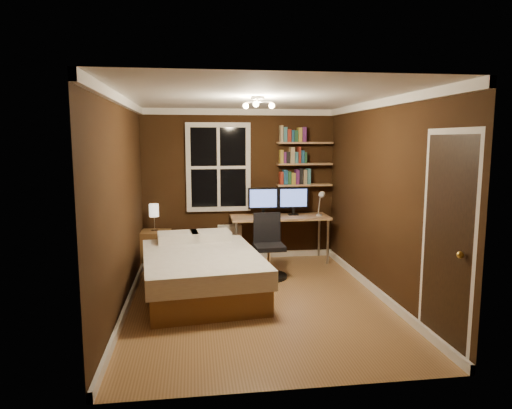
{
  "coord_description": "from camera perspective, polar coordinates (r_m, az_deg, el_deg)",
  "views": [
    {
      "loc": [
        -0.76,
        -5.47,
        2.0
      ],
      "look_at": [
        0.05,
        0.45,
        1.15
      ],
      "focal_mm": 32.0,
      "sensor_mm": 36.0,
      "label": 1
    }
  ],
  "objects": [
    {
      "name": "monitor_left",
      "position": [
        7.48,
        0.9,
        0.34
      ],
      "size": [
        0.5,
        0.12,
        0.46
      ],
      "primitive_type": null,
      "color": "black",
      "rests_on": "desk"
    },
    {
      "name": "wall_right",
      "position": [
        6.0,
        15.4,
        0.61
      ],
      "size": [
        0.04,
        4.2,
        2.5
      ],
      "primitive_type": "cube",
      "color": "black",
      "rests_on": "ground"
    },
    {
      "name": "door_knob",
      "position": [
        4.4,
        24.18,
        -5.77
      ],
      "size": [
        0.06,
        0.06,
        0.06
      ],
      "primitive_type": "sphere",
      "color": "gold",
      "rests_on": "door"
    },
    {
      "name": "office_chair",
      "position": [
        6.7,
        1.6,
        -6.18
      ],
      "size": [
        0.52,
        0.52,
        0.94
      ],
      "rotation": [
        0.0,
        0.0,
        0.03
      ],
      "color": "black",
      "rests_on": "ground"
    },
    {
      "name": "books_row_middle",
      "position": [
        7.67,
        6.08,
        6.03
      ],
      "size": [
        0.48,
        0.16,
        0.23
      ],
      "primitive_type": null,
      "color": "navy",
      "rests_on": "bookshelf_middle"
    },
    {
      "name": "bedside_lamp",
      "position": [
        7.37,
        -12.62,
        -1.61
      ],
      "size": [
        0.15,
        0.15,
        0.43
      ],
      "primitive_type": null,
      "color": "white",
      "rests_on": "nightstand"
    },
    {
      "name": "bookshelf_middle",
      "position": [
        7.68,
        6.07,
        5.06
      ],
      "size": [
        0.92,
        0.22,
        0.03
      ],
      "primitive_type": "cube",
      "color": "tan",
      "rests_on": "wall_back"
    },
    {
      "name": "bed",
      "position": [
        6.05,
        -6.83,
        -8.38
      ],
      "size": [
        1.67,
        2.17,
        0.68
      ],
      "rotation": [
        0.0,
        0.0,
        0.11
      ],
      "color": "brown",
      "rests_on": "ground"
    },
    {
      "name": "door",
      "position": [
        4.67,
        22.67,
        -4.61
      ],
      "size": [
        0.03,
        0.82,
        2.05
      ],
      "primitive_type": null,
      "color": "black",
      "rests_on": "ground"
    },
    {
      "name": "nightstand",
      "position": [
        7.47,
        -12.5,
        -5.39
      ],
      "size": [
        0.51,
        0.51,
        0.57
      ],
      "primitive_type": "cube",
      "rotation": [
        0.0,
        0.0,
        -0.13
      ],
      "color": "brown",
      "rests_on": "ground"
    },
    {
      "name": "window",
      "position": [
        7.55,
        -4.72,
        4.65
      ],
      "size": [
        1.06,
        0.06,
        1.46
      ],
      "primitive_type": "cube",
      "color": "white",
      "rests_on": "wall_back"
    },
    {
      "name": "monitor_right",
      "position": [
        7.57,
        4.7,
        0.41
      ],
      "size": [
        0.5,
        0.12,
        0.46
      ],
      "primitive_type": null,
      "color": "black",
      "rests_on": "desk"
    },
    {
      "name": "wall_back",
      "position": [
        7.64,
        -2.08,
        2.45
      ],
      "size": [
        3.2,
        0.04,
        2.5
      ],
      "primitive_type": "cube",
      "color": "black",
      "rests_on": "ground"
    },
    {
      "name": "books_row_lower",
      "position": [
        7.69,
        6.05,
        3.42
      ],
      "size": [
        0.48,
        0.16,
        0.23
      ],
      "primitive_type": null,
      "color": "maroon",
      "rests_on": "bookshelf_lower"
    },
    {
      "name": "ceiling",
      "position": [
        5.54,
        0.08,
        13.26
      ],
      "size": [
        3.2,
        4.2,
        0.02
      ],
      "primitive_type": "cube",
      "color": "white",
      "rests_on": "wall_back"
    },
    {
      "name": "books_row_upper",
      "position": [
        7.67,
        6.12,
        8.64
      ],
      "size": [
        0.42,
        0.16,
        0.23
      ],
      "primitive_type": null,
      "color": "#235230",
      "rests_on": "bookshelf_upper"
    },
    {
      "name": "radiator",
      "position": [
        7.67,
        -3.31,
        -4.76
      ],
      "size": [
        0.39,
        0.14,
        0.59
      ],
      "primitive_type": "cube",
      "color": "silver",
      "rests_on": "ground"
    },
    {
      "name": "bookshelf_lower",
      "position": [
        7.71,
        6.03,
        2.46
      ],
      "size": [
        0.92,
        0.22,
        0.03
      ],
      "primitive_type": "cube",
      "color": "tan",
      "rests_on": "wall_back"
    },
    {
      "name": "wall_left",
      "position": [
        5.58,
        -16.42,
        0.03
      ],
      "size": [
        0.04,
        4.2,
        2.5
      ],
      "primitive_type": "cube",
      "color": "black",
      "rests_on": "ground"
    },
    {
      "name": "desk_lamp",
      "position": [
        7.47,
        8.08,
        0.17
      ],
      "size": [
        0.14,
        0.32,
        0.44
      ],
      "primitive_type": null,
      "color": "silver",
      "rests_on": "desk"
    },
    {
      "name": "floor",
      "position": [
        5.87,
        0.08,
        -11.84
      ],
      "size": [
        4.2,
        4.2,
        0.0
      ],
      "primitive_type": "plane",
      "color": "brown",
      "rests_on": "ground"
    },
    {
      "name": "ceiling_fixture",
      "position": [
        5.43,
        0.23,
        12.31
      ],
      "size": [
        0.44,
        0.44,
        0.18
      ],
      "primitive_type": null,
      "color": "beige",
      "rests_on": "ceiling"
    },
    {
      "name": "desk",
      "position": [
        7.49,
        3.0,
        -1.91
      ],
      "size": [
        1.6,
        0.6,
        0.76
      ],
      "color": "tan",
      "rests_on": "ground"
    },
    {
      "name": "bookshelf_upper",
      "position": [
        7.67,
        6.11,
        7.67
      ],
      "size": [
        0.92,
        0.22,
        0.03
      ],
      "primitive_type": "cube",
      "color": "tan",
      "rests_on": "wall_back"
    }
  ]
}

